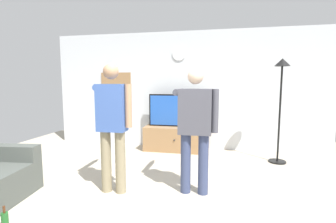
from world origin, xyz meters
TOP-DOWN VIEW (x-y plane):
  - ground_plane at (0.00, 0.00)m, footprint 8.40×8.40m
  - back_wall at (0.00, 2.95)m, footprint 6.40×0.10m
  - tv_stand at (-0.14, 2.60)m, footprint 1.44×0.57m
  - television at (-0.14, 2.65)m, footprint 1.28×0.07m
  - wall_clock at (-0.14, 2.89)m, footprint 0.30×0.03m
  - framed_picture at (-1.70, 2.90)m, footprint 0.76×0.04m
  - floor_lamp at (1.92, 2.16)m, footprint 0.32×0.32m
  - person_standing_nearer_lamp at (-0.64, 0.33)m, footprint 0.57×0.78m
  - person_standing_nearer_couch at (0.47, 0.52)m, footprint 0.62×0.78m
  - beverage_bottle at (-1.28, -0.84)m, footprint 0.07×0.07m

SIDE VIEW (x-z plane):
  - ground_plane at x=0.00m, z-range 0.00..0.00m
  - beverage_bottle at x=-1.28m, z-range -0.03..0.28m
  - tv_stand at x=-0.14m, z-range 0.00..0.54m
  - television at x=-0.14m, z-range 0.54..1.27m
  - person_standing_nearer_couch at x=0.47m, z-range 0.12..1.83m
  - person_standing_nearer_lamp at x=-0.64m, z-range 0.12..1.89m
  - back_wall at x=0.00m, z-range 0.00..2.70m
  - floor_lamp at x=1.92m, z-range 0.42..2.40m
  - framed_picture at x=-1.70m, z-range 1.21..1.78m
  - wall_clock at x=-0.14m, z-range 2.04..2.34m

